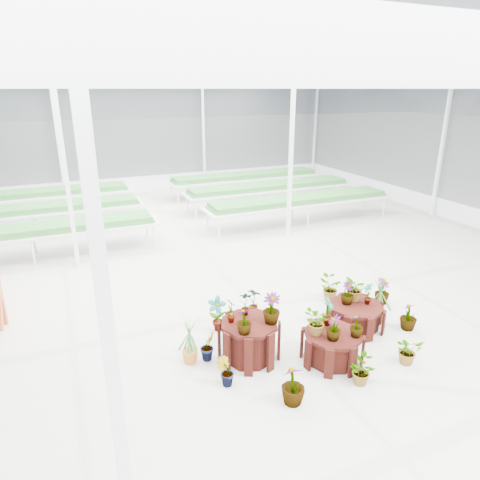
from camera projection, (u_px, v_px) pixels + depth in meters
name	position (u px, v px, depth m)	size (l,w,h in m)	color
ground_plane	(254.00, 316.00, 8.38)	(24.00, 24.00, 0.00)	gray
greenhouse_shell	(255.00, 204.00, 7.62)	(18.00, 24.00, 4.50)	white
steel_frame	(255.00, 204.00, 7.62)	(18.00, 24.00, 4.50)	silver
nursery_benches	(164.00, 207.00, 14.47)	(16.00, 7.00, 0.84)	silver
plinth_tall	(249.00, 340.00, 6.96)	(0.98, 0.98, 0.66)	black
plinth_mid	(332.00, 347.00, 6.91)	(0.97, 0.97, 0.51)	black
plinth_low	(355.00, 316.00, 7.90)	(1.03, 1.03, 0.46)	black
nursery_plants	(315.00, 317.00, 7.38)	(4.64, 2.99, 1.17)	#316C2E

